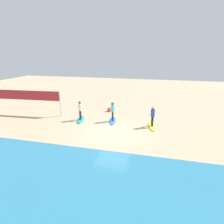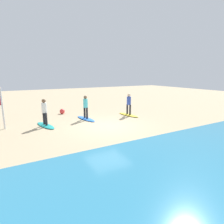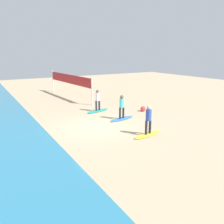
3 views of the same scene
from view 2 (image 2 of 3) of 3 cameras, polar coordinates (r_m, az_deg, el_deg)
ground_plane at (r=11.56m, az=-1.45°, el=-4.40°), size 60.00×60.00×0.00m
surfboard_yellow at (r=14.49m, az=5.21°, el=-0.89°), size 0.90×2.16×0.09m
surfer_yellow at (r=14.30m, az=5.28°, el=2.99°), size 0.32×0.46×1.64m
surfboard_blue at (r=13.33m, az=-8.16°, el=-2.09°), size 0.95×2.17×0.09m
surfer_blue at (r=13.13m, az=-8.29°, el=2.11°), size 0.32×0.45×1.64m
surfboard_teal at (r=12.26m, az=-20.09°, el=-3.97°), size 1.07×2.17×0.09m
surfer_teal at (r=12.04m, az=-20.43°, el=0.58°), size 0.32×0.45×1.64m
beach_ball at (r=15.53m, az=-15.33°, el=0.21°), size 0.41×0.41×0.41m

